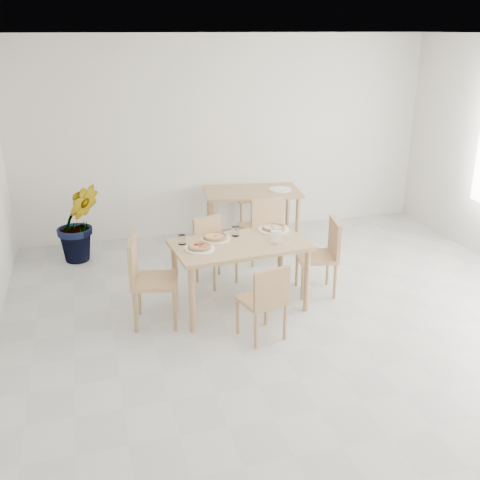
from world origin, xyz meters
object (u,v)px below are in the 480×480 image
object	(u,v)px
pizza_margherita	(215,237)
second_table	(252,197)
chair_north	(213,245)
plate_pepperoni	(200,249)
plate_margherita	(215,239)
pizza_mushroom	(274,228)
plate_mushroom	(274,230)
chair_back_n	(246,191)
napkin_holder	(276,237)
tumbler_a	(235,231)
chair_back_s	(263,224)
tumbler_b	(182,240)
chair_west	(146,275)
main_table	(240,251)
potted_plant	(79,223)
chair_east	(324,251)
pizza_pepperoni	(200,247)
plate_empty	(280,189)
chair_south	(266,298)

from	to	relation	value
pizza_margherita	second_table	bearing A→B (deg)	61.53
chair_north	second_table	distance (m)	1.43
plate_pepperoni	chair_north	bearing A→B (deg)	68.71
plate_margherita	pizza_mushroom	size ratio (longest dim) A/B	1.10
plate_margherita	plate_mushroom	size ratio (longest dim) A/B	0.91
plate_margherita	chair_back_n	size ratio (longest dim) A/B	0.36
plate_margherita	napkin_holder	bearing A→B (deg)	-25.10
plate_mushroom	tumbler_a	world-z (taller)	tumbler_a
chair_north	chair_back_s	bearing A→B (deg)	2.83
pizza_mushroom	tumbler_b	xyz separation A→B (m)	(-1.06, -0.15, 0.02)
chair_west	plate_margherita	xyz separation A→B (m)	(0.78, 0.24, 0.23)
main_table	chair_back_s	world-z (taller)	chair_back_s
potted_plant	second_table	bearing A→B (deg)	1.37
chair_north	chair_east	xyz separation A→B (m)	(1.14, -0.64, 0.05)
pizza_margherita	potted_plant	bearing A→B (deg)	130.13
chair_west	chair_back_s	distance (m)	2.03
chair_west	chair_north	bearing A→B (deg)	-35.20
chair_east	plate_mushroom	world-z (taller)	chair_east
chair_back_s	chair_west	bearing A→B (deg)	27.81
pizza_pepperoni	plate_empty	size ratio (longest dim) A/B	0.83
plate_mushroom	tumbler_a	size ratio (longest dim) A/B	3.35
pizza_margherita	pizza_pepperoni	distance (m)	0.33
main_table	plate_empty	size ratio (longest dim) A/B	4.78
chair_north	pizza_pepperoni	distance (m)	0.94
plate_pepperoni	napkin_holder	bearing A→B (deg)	-2.27
napkin_holder	chair_back_s	world-z (taller)	chair_back_s
tumbler_b	chair_back_n	distance (m)	2.94
second_table	plate_empty	bearing A→B (deg)	-4.83
chair_east	pizza_margherita	xyz separation A→B (m)	(-1.24, 0.06, 0.28)
tumbler_b	chair_back_n	xyz separation A→B (m)	(1.43, 2.55, -0.28)
chair_west	plate_pepperoni	distance (m)	0.60
chair_north	tumbler_a	distance (m)	0.65
pizza_mushroom	second_table	xyz separation A→B (m)	(0.25, 1.62, -0.13)
tumbler_b	napkin_holder	world-z (taller)	napkin_holder
napkin_holder	plate_empty	bearing A→B (deg)	84.52
napkin_holder	pizza_margherita	bearing A→B (deg)	170.08
chair_east	second_table	distance (m)	1.82
second_table	plate_empty	world-z (taller)	plate_empty
chair_north	napkin_holder	xyz separation A→B (m)	(0.49, -0.86, 0.36)
chair_east	plate_pepperoni	world-z (taller)	chair_east
potted_plant	pizza_margherita	bearing A→B (deg)	-49.87
chair_south	chair_north	distance (m)	1.49
chair_east	napkin_holder	xyz separation A→B (m)	(-0.65, -0.22, 0.31)
chair_north	plate_empty	distance (m)	1.64
plate_pepperoni	pizza_mushroom	world-z (taller)	pizza_mushroom
napkin_holder	plate_mushroom	bearing A→B (deg)	89.97
chair_east	pizza_pepperoni	size ratio (longest dim) A/B	3.38
plate_pepperoni	plate_empty	xyz separation A→B (m)	(1.53, 1.89, 0.00)
plate_empty	potted_plant	size ratio (longest dim) A/B	0.30
plate_mushroom	chair_east	bearing A→B (deg)	-16.32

